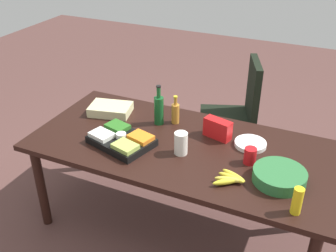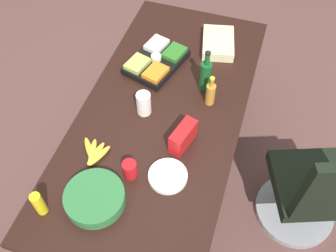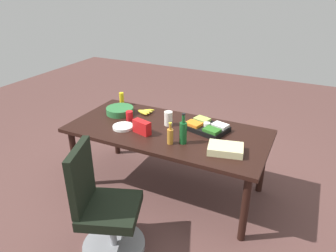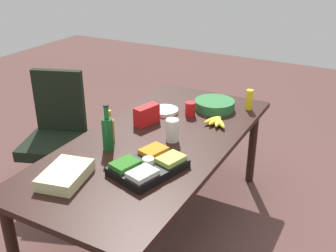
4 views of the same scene
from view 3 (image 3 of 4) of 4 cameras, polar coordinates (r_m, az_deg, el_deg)
ground_plane at (r=3.70m, az=-0.14°, el=-11.16°), size 10.00×10.00×0.00m
conference_table at (r=3.34m, az=-0.16°, el=-1.77°), size 2.13×1.00×0.75m
office_chair at (r=2.81m, az=-11.66°, el=-15.43°), size 0.62×0.62×1.02m
chip_bag_red at (r=3.21m, az=-4.82°, el=-0.21°), size 0.21×0.13×0.14m
sheet_cake at (r=2.92m, az=10.52°, el=-4.18°), size 0.36×0.29×0.07m
mustard_bottle at (r=3.98m, az=-8.51°, el=4.96°), size 0.06×0.06×0.16m
paper_plate_stack at (r=3.37m, az=-8.28°, el=-0.16°), size 0.22×0.22×0.03m
wine_bottle at (r=2.99m, az=2.80°, el=-1.11°), size 0.09×0.09×0.31m
veggie_tray at (r=3.31m, az=7.13°, el=-0.19°), size 0.49×0.40×0.09m
mayo_jar at (r=3.38m, az=0.06°, el=1.40°), size 0.11×0.11×0.16m
red_solo_cup at (r=3.53m, az=-7.09°, el=1.86°), size 0.10×0.10×0.11m
dressing_bottle at (r=2.99m, az=0.40°, el=-1.79°), size 0.08×0.08×0.22m
banana_bunch at (r=3.70m, az=-4.26°, el=2.65°), size 0.19×0.19×0.04m
salad_bowl at (r=3.74m, az=-8.83°, el=2.83°), size 0.40×0.40×0.08m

